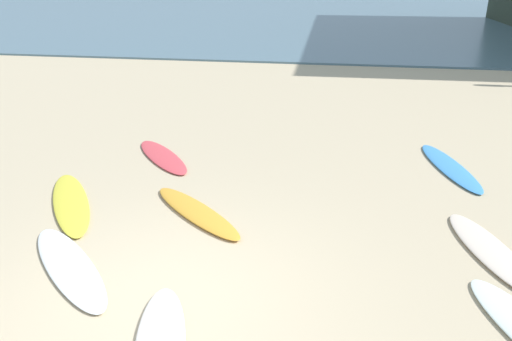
{
  "coord_description": "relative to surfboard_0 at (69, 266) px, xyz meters",
  "views": [
    {
      "loc": [
        1.84,
        -4.59,
        3.7
      ],
      "look_at": [
        0.53,
        3.44,
        0.3
      ],
      "focal_mm": 34.85,
      "sensor_mm": 36.0,
      "label": 1
    }
  ],
  "objects": [
    {
      "name": "ocean_water",
      "position": [
        1.47,
        34.77,
        0.01
      ],
      "size": [
        120.0,
        40.0,
        0.08
      ],
      "primitive_type": "cube",
      "color": "slate",
      "rests_on": "ground_plane"
    },
    {
      "name": "surfboard_5",
      "position": [
        -0.92,
        1.74,
        0.0
      ],
      "size": [
        1.83,
        2.43,
        0.08
      ],
      "primitive_type": "ellipsoid",
      "rotation": [
        0.0,
        0.0,
        0.57
      ],
      "color": "yellow",
      "rests_on": "ground_plane"
    },
    {
      "name": "surfboard_6",
      "position": [
        5.56,
        1.28,
        0.01
      ],
      "size": [
        1.1,
        2.23,
        0.08
      ],
      "primitive_type": "ellipsoid",
      "rotation": [
        0.0,
        0.0,
        0.26
      ],
      "color": "#F4DDC6",
      "rests_on": "ground_plane"
    },
    {
      "name": "surfboard_0",
      "position": [
        0.0,
        0.0,
        0.0
      ],
      "size": [
        2.07,
        2.07,
        0.07
      ],
      "primitive_type": "ellipsoid",
      "rotation": [
        0.0,
        0.0,
        0.78
      ],
      "color": "white",
      "rests_on": "ground_plane"
    },
    {
      "name": "ground_plane",
      "position": [
        1.47,
        -0.46,
        -0.03
      ],
      "size": [
        120.0,
        120.0,
        0.0
      ],
      "primitive_type": "plane",
      "color": "#C6B28E"
    },
    {
      "name": "surfboard_1",
      "position": [
        1.23,
        1.74,
        0.01
      ],
      "size": [
        2.0,
        1.89,
        0.09
      ],
      "primitive_type": "ellipsoid",
      "rotation": [
        0.0,
        0.0,
        3.97
      ],
      "color": "gold",
      "rests_on": "ground_plane"
    },
    {
      "name": "surfboard_3",
      "position": [
        5.6,
        4.4,
        0.0
      ],
      "size": [
        1.07,
        2.59,
        0.07
      ],
      "primitive_type": "ellipsoid",
      "rotation": [
        0.0,
        0.0,
        3.37
      ],
      "color": "#4494DC",
      "rests_on": "ground_plane"
    },
    {
      "name": "surfboard_7",
      "position": [
        -0.13,
        4.04,
        -0.0
      ],
      "size": [
        1.83,
        2.07,
        0.07
      ],
      "primitive_type": "ellipsoid",
      "rotation": [
        0.0,
        0.0,
        3.83
      ],
      "color": "#E04850",
      "rests_on": "ground_plane"
    }
  ]
}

